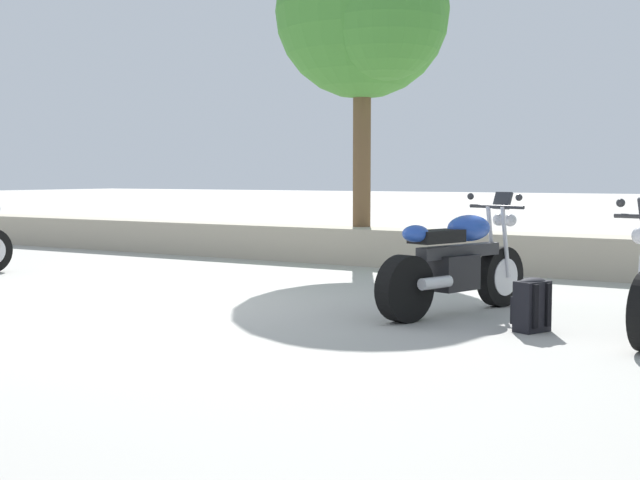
% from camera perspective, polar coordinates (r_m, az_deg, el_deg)
% --- Properties ---
extents(ground_plane, '(120.00, 120.00, 0.00)m').
position_cam_1_polar(ground_plane, '(9.21, -11.98, -4.16)').
color(ground_plane, '#A3A099').
extents(stone_wall, '(36.00, 0.80, 0.55)m').
position_cam_1_polar(stone_wall, '(13.08, 2.49, -0.36)').
color(stone_wall, '#A89E89').
rests_on(stone_wall, ground).
extents(motorcycle_blue_centre, '(0.90, 2.01, 1.18)m').
position_cam_1_polar(motorcycle_blue_centre, '(8.37, 9.20, -1.61)').
color(motorcycle_blue_centre, black).
rests_on(motorcycle_blue_centre, ground).
extents(rider_backpack, '(0.33, 0.35, 0.47)m').
position_cam_1_polar(rider_backpack, '(7.56, 14.01, -4.17)').
color(rider_backpack, black).
rests_on(rider_backpack, ground).
extents(leafy_tree_far_left, '(2.82, 2.69, 4.67)m').
position_cam_1_polar(leafy_tree_far_left, '(13.40, 3.18, 14.91)').
color(leafy_tree_far_left, brown).
rests_on(leafy_tree_far_left, stone_wall).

